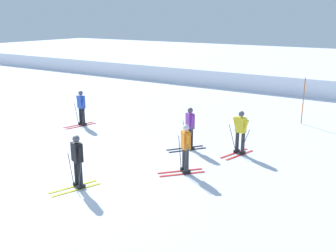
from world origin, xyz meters
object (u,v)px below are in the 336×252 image
skier_black (77,160)px  skier_purple (190,127)px  skier_yellow (240,131)px  skier_blue (81,107)px  skier_orange (185,147)px  trail_marker_pole (303,101)px

skier_black → skier_purple: bearing=78.2°
skier_black → skier_yellow: 6.38m
skier_purple → skier_blue: same height
skier_orange → trail_marker_pole: size_ratio=0.74×
skier_blue → skier_orange: bearing=-18.2°
skier_purple → trail_marker_pole: trail_marker_pole is taller
skier_purple → trail_marker_pole: bearing=66.6°
skier_purple → skier_orange: size_ratio=1.00×
skier_blue → skier_yellow: bearing=2.7°
skier_blue → skier_black: size_ratio=1.00×
skier_yellow → trail_marker_pole: bearing=81.8°
skier_black → skier_orange: 3.59m
skier_blue → skier_black: bearing=-45.7°
trail_marker_pole → skier_black: bearing=-108.4°
skier_blue → trail_marker_pole: trail_marker_pole is taller
skier_orange → skier_purple: bearing=116.6°
skier_orange → skier_yellow: bearing=73.8°
skier_blue → skier_yellow: size_ratio=1.00×
skier_purple → skier_black: bearing=-101.8°
skier_blue → skier_yellow: (8.10, 0.38, 0.00)m
skier_purple → skier_black: 5.18m
trail_marker_pole → skier_purple: bearing=-113.4°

